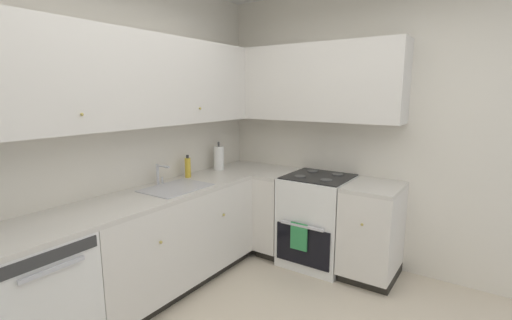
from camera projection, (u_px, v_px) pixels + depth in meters
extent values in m
cube|color=silver|center=(97.00, 139.00, 2.84)|extent=(3.80, 0.05, 2.68)
cube|color=silver|center=(383.00, 131.00, 3.42)|extent=(0.05, 3.46, 2.68)
cube|color=white|center=(31.00, 301.00, 2.23)|extent=(0.60, 0.60, 0.85)
cube|color=#333333|center=(50.00, 257.00, 2.00)|extent=(0.55, 0.01, 0.07)
cube|color=silver|center=(53.00, 269.00, 2.00)|extent=(0.36, 0.02, 0.02)
cube|color=silver|center=(170.00, 235.00, 3.15)|extent=(1.67, 0.60, 0.76)
cube|color=black|center=(170.00, 279.00, 3.25)|extent=(1.67, 0.54, 0.09)
sphere|color=tan|center=(161.00, 242.00, 2.66)|extent=(0.02, 0.02, 0.02)
sphere|color=tan|center=(224.00, 215.00, 3.25)|extent=(0.02, 0.02, 0.02)
cube|color=beige|center=(168.00, 191.00, 3.08)|extent=(2.87, 0.60, 0.03)
cube|color=silver|center=(278.00, 210.00, 3.84)|extent=(0.60, 0.26, 0.76)
cube|color=black|center=(279.00, 246.00, 3.94)|extent=(0.54, 0.26, 0.09)
cube|color=silver|center=(372.00, 229.00, 3.29)|extent=(0.60, 0.46, 0.76)
cube|color=black|center=(370.00, 271.00, 3.39)|extent=(0.54, 0.46, 0.09)
sphere|color=tan|center=(362.00, 225.00, 3.01)|extent=(0.02, 0.02, 0.02)
cube|color=beige|center=(278.00, 173.00, 3.77)|extent=(0.60, 0.26, 0.03)
cube|color=beige|center=(375.00, 187.00, 3.22)|extent=(0.60, 0.46, 0.03)
cube|color=white|center=(318.00, 220.00, 3.61)|extent=(0.64, 0.62, 0.89)
cube|color=black|center=(302.00, 246.00, 3.38)|extent=(0.02, 0.55, 0.37)
cube|color=silver|center=(302.00, 226.00, 3.32)|extent=(0.02, 0.43, 0.02)
cube|color=black|center=(319.00, 176.00, 3.53)|extent=(0.59, 0.60, 0.01)
cube|color=white|center=(331.00, 164.00, 3.77)|extent=(0.03, 0.60, 0.15)
cylinder|color=#4C4C4C|center=(326.00, 180.00, 3.34)|extent=(0.11, 0.11, 0.01)
cylinder|color=#4C4C4C|center=(300.00, 176.00, 3.49)|extent=(0.11, 0.11, 0.01)
cylinder|color=#4C4C4C|center=(338.00, 174.00, 3.57)|extent=(0.11, 0.11, 0.01)
cylinder|color=#4C4C4C|center=(312.00, 171.00, 3.72)|extent=(0.11, 0.11, 0.01)
cube|color=#338C4C|center=(299.00, 237.00, 3.36)|extent=(0.02, 0.17, 0.26)
cube|color=silver|center=(135.00, 80.00, 2.86)|extent=(2.55, 0.32, 0.74)
sphere|color=tan|center=(82.00, 114.00, 2.35)|extent=(0.02, 0.02, 0.02)
sphere|color=tan|center=(200.00, 108.00, 3.26)|extent=(0.02, 0.02, 0.02)
cube|color=silver|center=(306.00, 83.00, 3.59)|extent=(0.32, 1.90, 0.74)
cube|color=#B7B7BC|center=(176.00, 188.00, 3.12)|extent=(0.56, 0.40, 0.01)
cube|color=gray|center=(176.00, 193.00, 3.12)|extent=(0.51, 0.36, 0.09)
cube|color=#99999E|center=(176.00, 192.00, 3.12)|extent=(0.02, 0.35, 0.06)
cylinder|color=silver|center=(158.00, 174.00, 3.23)|extent=(0.02, 0.02, 0.19)
cylinder|color=silver|center=(163.00, 166.00, 3.17)|extent=(0.02, 0.15, 0.02)
cylinder|color=silver|center=(162.00, 180.00, 3.28)|extent=(0.02, 0.02, 0.06)
cylinder|color=gold|center=(188.00, 168.00, 3.51)|extent=(0.06, 0.06, 0.19)
cylinder|color=#262626|center=(187.00, 157.00, 3.49)|extent=(0.03, 0.03, 0.03)
cylinder|color=white|center=(219.00, 158.00, 3.85)|extent=(0.11, 0.11, 0.25)
cylinder|color=#3F3F3F|center=(219.00, 156.00, 3.85)|extent=(0.02, 0.02, 0.31)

